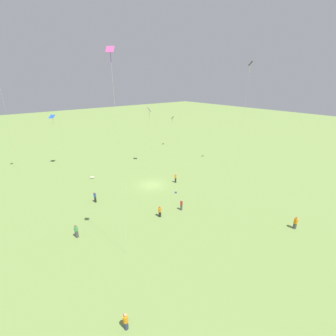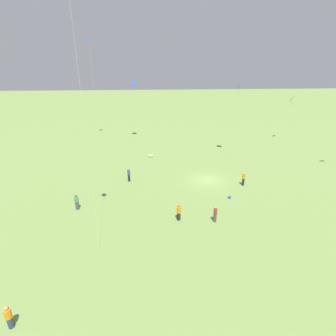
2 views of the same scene
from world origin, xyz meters
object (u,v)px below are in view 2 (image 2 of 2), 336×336
kite_4 (90,51)px  person_1 (215,214)px  person_0 (9,317)px  person_2 (129,175)px  picnic_bag_0 (229,197)px  person_5 (179,212)px  kite_1 (292,100)px  person_4 (243,179)px  kite_3 (70,2)px  dog_0 (151,156)px  person_3 (77,202)px  kite_2 (134,85)px  kite_5 (239,82)px

kite_4 → person_1: bearing=-69.0°
person_0 → person_2: size_ratio=0.92×
kite_4 → picnic_bag_0: 35.23m
person_5 → kite_1: kite_1 is taller
person_4 → person_0: bearing=43.3°
person_4 → kite_3: bearing=35.6°
dog_0 → person_4: bearing=-114.1°
kite_3 → picnic_bag_0: 23.01m
kite_3 → kite_4: size_ratio=1.10×
kite_4 → dog_0: 21.67m
person_3 → dog_0: 17.19m
person_3 → kite_3: 18.06m
kite_2 → kite_4: bearing=-86.5°
person_3 → person_4: person_4 is taller
person_3 → person_5: (-10.27, 2.76, -0.01)m
kite_2 → picnic_bag_0: (-11.33, 24.89, -10.27)m
kite_1 → kite_4: size_ratio=0.46×
kite_2 → kite_5: 19.36m
person_0 → kite_4: kite_4 is taller
person_4 → kite_1: kite_1 is taller
person_5 → kite_1: size_ratio=0.20×
person_3 → picnic_bag_0: bearing=26.0°
kite_1 → kite_5: size_ratio=0.68×
kite_1 → kite_2: (28.84, -3.05, 2.58)m
kite_3 → kite_4: (5.40, -32.66, -1.40)m
person_4 → person_5: bearing=40.5°
person_2 → picnic_bag_0: (-11.51, 5.47, -0.76)m
person_0 → dog_0: (-8.46, -28.37, -0.44)m
person_1 → dog_0: 19.55m
dog_0 → picnic_bag_0: size_ratio=2.01×
person_0 → kite_5: bearing=130.0°
dog_0 → kite_4: bearing=62.2°
person_4 → person_2: bearing=-7.2°
person_4 → kite_4: size_ratio=0.10×
kite_4 → kite_5: bearing=-33.4°
person_5 → kite_2: (5.15, -28.74, 9.56)m
person_2 → person_4: size_ratio=1.01×
kite_5 → dog_0: (13.16, -0.38, -11.13)m
person_1 → person_2: 13.21m
person_3 → kite_2: (-5.12, -25.98, 9.55)m
person_1 → person_3: (13.69, -3.34, -0.00)m
picnic_bag_0 → kite_5: bearing=-108.1°
kite_4 → person_0: bearing=-94.8°
person_2 → picnic_bag_0: size_ratio=4.56×
person_4 → kite_4: bearing=-44.1°
person_0 → person_3: 13.09m
person_3 → person_5: bearing=7.1°
kite_5 → dog_0: kite_5 is taller
kite_2 → person_2: bearing=6.3°
person_1 → person_2: (8.75, -9.90, 0.04)m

